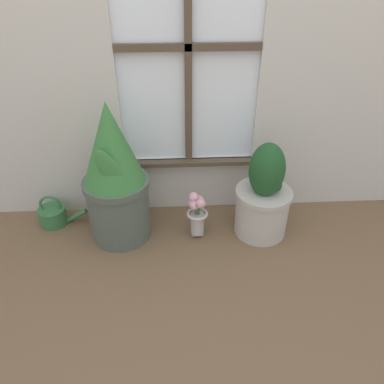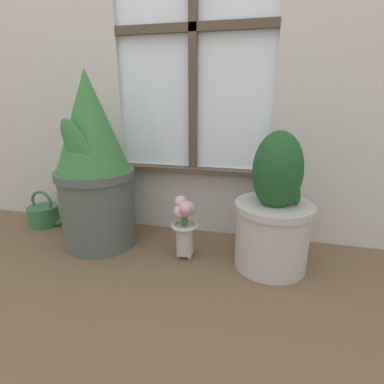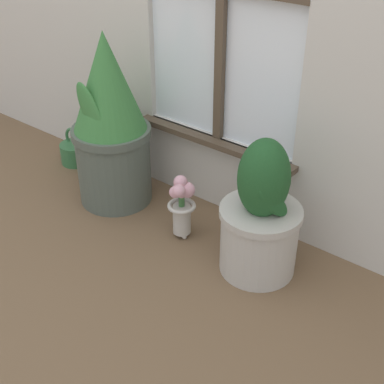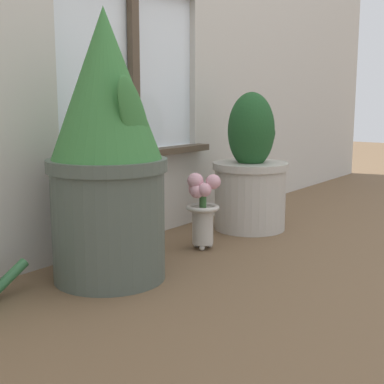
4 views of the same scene
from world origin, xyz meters
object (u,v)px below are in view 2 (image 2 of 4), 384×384
potted_plant_left (94,165)px  watering_can (44,214)px  flower_vase (184,223)px  potted_plant_right (274,215)px

potted_plant_left → watering_can: 0.51m
potted_plant_left → flower_vase: (0.41, -0.03, -0.21)m
watering_can → potted_plant_right: bearing=-6.4°
potted_plant_left → potted_plant_right: bearing=-1.3°
potted_plant_left → potted_plant_right: potted_plant_left is taller
potted_plant_left → watering_can: size_ratio=2.79×
flower_vase → watering_can: flower_vase is taller
potted_plant_left → flower_vase: bearing=-4.6°
potted_plant_right → flower_vase: bearing=-177.5°
potted_plant_right → watering_can: size_ratio=1.98×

